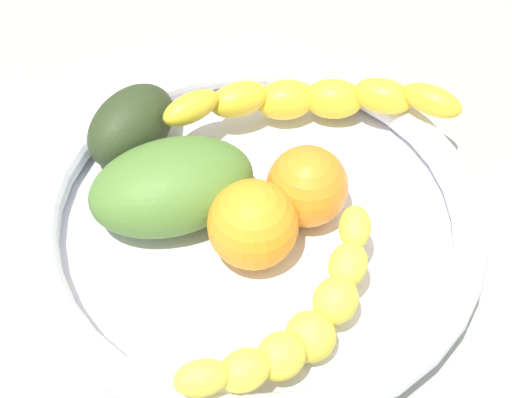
# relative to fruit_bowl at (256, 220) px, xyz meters

# --- Properties ---
(kitchen_counter) EXTENTS (1.20, 1.20, 0.03)m
(kitchen_counter) POSITION_rel_fruit_bowl_xyz_m (0.00, 0.00, -0.04)
(kitchen_counter) COLOR #969F98
(kitchen_counter) RESTS_ON ground
(fruit_bowl) EXTENTS (0.35, 0.35, 0.04)m
(fruit_bowl) POSITION_rel_fruit_bowl_xyz_m (0.00, 0.00, 0.00)
(fruit_bowl) COLOR white
(fruit_bowl) RESTS_ON kitchen_counter
(banana_draped_left) EXTENTS (0.21, 0.14, 0.05)m
(banana_draped_left) POSITION_rel_fruit_bowl_xyz_m (-0.09, -0.06, 0.03)
(banana_draped_left) COLOR yellow
(banana_draped_left) RESTS_ON fruit_bowl
(banana_draped_right) EXTENTS (0.19, 0.09, 0.05)m
(banana_draped_right) POSITION_rel_fruit_bowl_xyz_m (0.03, 0.10, 0.02)
(banana_draped_right) COLOR yellow
(banana_draped_right) RESTS_ON fruit_bowl
(orange_front) EXTENTS (0.07, 0.07, 0.07)m
(orange_front) POSITION_rel_fruit_bowl_xyz_m (0.02, 0.02, 0.03)
(orange_front) COLOR orange
(orange_front) RESTS_ON fruit_bowl
(orange_mid_left) EXTENTS (0.06, 0.06, 0.06)m
(orange_mid_left) POSITION_rel_fruit_bowl_xyz_m (-0.04, 0.01, 0.03)
(orange_mid_left) COLOR orange
(orange_mid_left) RESTS_ON fruit_bowl
(avocado_dark) EXTENTS (0.10, 0.09, 0.06)m
(avocado_dark) POSITION_rel_fruit_bowl_xyz_m (0.04, -0.12, 0.02)
(avocado_dark) COLOR #2C3B1F
(avocado_dark) RESTS_ON fruit_bowl
(mango_green) EXTENTS (0.14, 0.11, 0.06)m
(mango_green) POSITION_rel_fruit_bowl_xyz_m (0.05, -0.04, 0.03)
(mango_green) COLOR #4F7D33
(mango_green) RESTS_ON fruit_bowl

